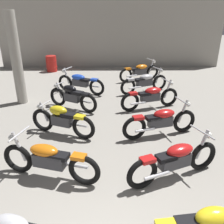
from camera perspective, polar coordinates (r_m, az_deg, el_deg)
The scene contains 12 objects.
back_wall at distance 14.42m, azimuth -0.36°, elevation 17.62°, with size 12.60×0.24×3.60m, color #9E998E.
support_pillar at distance 9.25m, azimuth -21.57°, elevation 11.42°, with size 0.36×0.36×3.20m, color #9E998E.
motorcycle_left_row_1 at distance 5.16m, azimuth -14.62°, elevation -10.70°, with size 2.11×0.86×0.97m.
motorcycle_left_row_2 at distance 6.76m, azimuth -11.70°, elevation -1.73°, with size 1.87×0.84×0.88m.
motorcycle_left_row_3 at distance 8.43m, azimuth -9.33°, elevation 3.61°, with size 1.77×1.07×0.88m.
motorcycle_left_row_4 at distance 10.06m, azimuth -7.47°, elevation 6.97°, with size 2.00×1.10×0.97m.
motorcycle_right_row_1 at distance 5.15m, azimuth 14.66°, elevation -10.76°, with size 2.04×1.04×0.97m.
motorcycle_right_row_2 at distance 6.69m, azimuth 11.38°, elevation -2.02°, with size 2.11×0.88×0.97m.
motorcycle_right_row_3 at distance 8.45m, azimuth 9.03°, elevation 3.64°, with size 2.09×0.93×0.97m.
motorcycle_right_row_4 at distance 10.09m, azimuth 7.65°, elevation 7.02°, with size 2.03×1.06×0.97m.
motorcycle_right_row_5 at distance 11.83m, azimuth 6.55°, elevation 9.52°, with size 2.00×1.10×0.97m.
oil_drum at distance 13.88m, azimuth -14.03°, elevation 10.95°, with size 0.59×0.59×0.85m.
Camera 1 is at (-0.07, -1.42, 3.29)m, focal length 38.94 mm.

